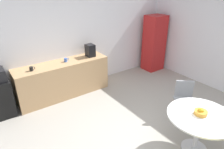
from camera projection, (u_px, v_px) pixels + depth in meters
name	position (u px, v px, depth m)	size (l,w,h in m)	color
ground_plane	(154.00, 146.00, 3.71)	(6.00, 6.00, 0.00)	#9E998E
wall_back	(75.00, 40.00, 5.36)	(6.00, 0.10, 2.60)	silver
counter_block	(64.00, 79.00, 5.16)	(2.31, 0.60, 0.90)	tan
locker_cabinet	(154.00, 43.00, 6.55)	(0.60, 0.50, 1.76)	#B21E1E
round_table	(200.00, 122.00, 3.39)	(1.10, 1.10, 0.73)	silver
chair_gray	(184.00, 96.00, 4.29)	(0.59, 0.59, 0.83)	silver
fruit_bowl	(201.00, 112.00, 3.33)	(0.21, 0.21, 0.13)	gold
mug_white	(66.00, 60.00, 5.02)	(0.13, 0.08, 0.09)	#3F66BF
mug_green	(31.00, 69.00, 4.52)	(0.13, 0.08, 0.09)	black
mug_red	(91.00, 53.00, 5.46)	(0.13, 0.08, 0.09)	black
coffee_maker	(90.00, 50.00, 5.33)	(0.20, 0.24, 0.32)	black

